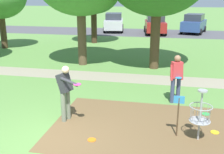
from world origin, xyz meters
TOP-DOWN VIEW (x-y plane):
  - ground_plane at (0.00, 0.00)m, footprint 160.00×160.00m
  - dirt_tee_pad at (2.50, 1.30)m, footprint 5.30×3.71m
  - disc_golf_basket at (3.89, 0.90)m, footprint 0.98×0.58m
  - player_foreground_watching at (3.39, 3.43)m, footprint 0.49×0.45m
  - player_throwing at (0.14, 1.31)m, footprint 0.98×0.76m
  - frisbee_near_basket at (4.36, 2.60)m, footprint 0.26×0.26m
  - frisbee_by_tee at (4.45, 1.38)m, footprint 0.23×0.23m
  - frisbee_mid_grass at (1.22, 0.30)m, footprint 0.22×0.22m
  - parking_lot_strip at (0.00, 21.62)m, footprint 36.00×6.00m
  - parked_car_leftmost at (-2.51, 22.11)m, footprint 2.47×4.43m
  - parked_car_center_left at (1.75, 21.09)m, footprint 2.38×4.40m
  - parked_car_center_right at (5.46, 22.40)m, footprint 2.79×4.52m
  - gravel_path at (0.00, 6.02)m, footprint 40.00×1.44m

SIDE VIEW (x-z plane):
  - ground_plane at x=0.00m, z-range 0.00..0.00m
  - gravel_path at x=0.00m, z-range 0.00..0.00m
  - parking_lot_strip at x=0.00m, z-range 0.00..0.01m
  - dirt_tee_pad at x=2.50m, z-range 0.00..0.01m
  - frisbee_near_basket at x=4.36m, z-range 0.00..0.02m
  - frisbee_by_tee at x=4.45m, z-range 0.00..0.02m
  - frisbee_mid_grass at x=1.22m, z-range 0.00..0.02m
  - disc_golf_basket at x=3.89m, z-range 0.06..1.45m
  - parked_car_leftmost at x=-2.51m, z-range 0.00..1.84m
  - parked_car_center_left at x=1.75m, z-range 0.00..1.84m
  - parked_car_center_right at x=5.46m, z-range 0.00..1.84m
  - player_foreground_watching at x=3.39m, z-range 0.11..1.82m
  - player_throwing at x=0.14m, z-range 0.13..1.84m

